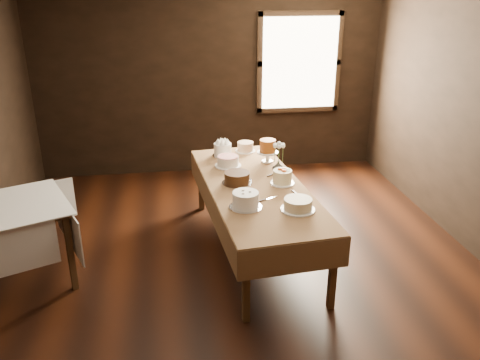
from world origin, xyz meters
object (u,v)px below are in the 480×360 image
(cake_flowers, at_px, (282,177))
(cake_server_c, at_px, (247,175))
(cake_swirl, at_px, (246,200))
(cake_server_b, at_px, (299,197))
(display_table, at_px, (255,190))
(cake_server_a, at_px, (272,198))
(cake_speckled, at_px, (245,147))
(cake_server_d, at_px, (277,173))
(cake_meringue, at_px, (223,150))
(cake_cream, at_px, (298,205))
(flower_vase, at_px, (278,167))
(cake_lattice, at_px, (228,162))
(cake_chocolate, at_px, (237,178))
(cake_caramel, at_px, (268,152))
(side_table, at_px, (12,215))

(cake_flowers, height_order, cake_server_c, cake_flowers)
(cake_swirl, bearing_deg, cake_server_b, 15.59)
(display_table, bearing_deg, cake_server_a, -73.69)
(cake_speckled, distance_m, cake_server_d, 0.80)
(cake_server_c, bearing_deg, cake_meringue, 9.28)
(cake_cream, height_order, flower_vase, flower_vase)
(cake_lattice, xyz_separation_m, cake_flowers, (0.49, -0.60, 0.02))
(cake_swirl, bearing_deg, cake_server_d, 59.51)
(cake_server_a, distance_m, flower_vase, 0.67)
(cake_cream, distance_m, cake_server_d, 0.95)
(cake_chocolate, relative_size, cake_server_d, 1.51)
(cake_caramel, distance_m, cake_swirl, 1.26)
(side_table, bearing_deg, cake_server_b, -2.31)
(side_table, bearing_deg, display_table, 6.29)
(side_table, bearing_deg, cake_server_d, 12.02)
(side_table, height_order, cake_server_d, side_table)
(cake_server_b, relative_size, cake_server_c, 1.00)
(side_table, bearing_deg, flower_vase, 11.77)
(cake_lattice, height_order, flower_vase, flower_vase)
(cake_cream, xyz_separation_m, cake_server_a, (-0.18, 0.30, -0.05))
(cake_swirl, distance_m, cake_server_d, 0.96)
(cake_flowers, bearing_deg, cake_server_c, 138.01)
(cake_cream, bearing_deg, cake_server_c, 109.13)
(cake_speckled, distance_m, cake_caramel, 0.46)
(flower_vase, bearing_deg, side_table, -168.23)
(cake_speckled, bearing_deg, cake_meringue, -156.57)
(cake_swirl, height_order, cake_server_a, cake_swirl)
(display_table, bearing_deg, side_table, -173.71)
(cake_server_c, bearing_deg, cake_swirl, 163.24)
(cake_swirl, bearing_deg, cake_caramel, 69.07)
(cake_lattice, bearing_deg, display_table, -70.52)
(side_table, xyz_separation_m, cake_chocolate, (2.15, 0.32, 0.11))
(cake_flowers, relative_size, cake_server_d, 1.06)
(display_table, height_order, cake_cream, cake_cream)
(display_table, height_order, cake_server_b, cake_server_b)
(cake_cream, bearing_deg, side_table, 171.60)
(cake_server_a, xyz_separation_m, cake_server_b, (0.27, -0.02, 0.00))
(cake_server_a, bearing_deg, cake_lattice, 81.48)
(cake_flowers, bearing_deg, cake_chocolate, 171.10)
(cake_flowers, distance_m, cake_server_d, 0.32)
(flower_vase, bearing_deg, cake_meringue, 129.57)
(side_table, xyz_separation_m, cake_flowers, (2.61, 0.25, 0.12))
(side_table, bearing_deg, cake_speckled, 28.94)
(cake_meringue, bearing_deg, cake_server_a, -75.69)
(cake_flowers, xyz_separation_m, flower_vase, (0.03, 0.30, -0.00))
(cake_swirl, relative_size, cake_server_b, 1.31)
(side_table, bearing_deg, cake_server_a, -2.04)
(cake_chocolate, bearing_deg, cake_swirl, -90.65)
(cake_server_a, height_order, flower_vase, flower_vase)
(cake_server_a, bearing_deg, cake_chocolate, 97.70)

